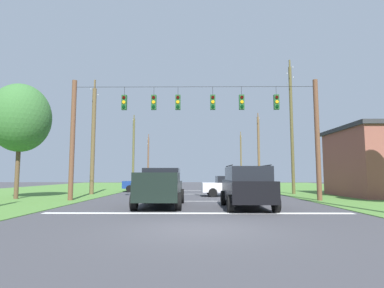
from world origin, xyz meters
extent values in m
plane|color=#3D3D42|center=(0.00, 0.00, 0.00)|extent=(120.00, 120.00, 0.00)
cube|color=#4C7B34|center=(-14.83, 15.00, 0.01)|extent=(16.00, 80.00, 0.03)
cube|color=white|center=(0.00, 3.82, 0.00)|extent=(12.99, 0.45, 0.01)
cube|color=white|center=(0.00, 9.82, 0.00)|extent=(2.50, 0.15, 0.01)
cube|color=white|center=(0.00, 16.86, 0.00)|extent=(2.50, 0.15, 0.01)
cube|color=white|center=(0.00, 22.93, 0.00)|extent=(2.50, 0.15, 0.01)
cylinder|color=brown|center=(-7.87, 10.12, 3.84)|extent=(0.30, 0.30, 7.67)
cylinder|color=brown|center=(7.59, 10.12, 3.84)|extent=(0.30, 0.30, 7.67)
cylinder|color=black|center=(-0.14, 10.12, 7.23)|extent=(15.47, 0.02, 0.02)
cylinder|color=black|center=(-4.64, 10.12, 6.96)|extent=(0.02, 0.02, 0.54)
cube|color=#19471E|center=(-4.64, 10.12, 6.21)|extent=(0.32, 0.24, 0.95)
cylinder|color=#310503|center=(-4.64, 9.98, 6.51)|extent=(0.20, 0.04, 0.20)
cylinder|color=orange|center=(-4.64, 9.98, 6.21)|extent=(0.20, 0.04, 0.20)
cylinder|color=black|center=(-4.64, 9.98, 5.91)|extent=(0.20, 0.04, 0.20)
cylinder|color=black|center=(-2.74, 10.12, 6.96)|extent=(0.02, 0.02, 0.54)
cube|color=#19471E|center=(-2.74, 10.12, 6.21)|extent=(0.32, 0.24, 0.95)
cylinder|color=#310503|center=(-2.74, 9.98, 6.51)|extent=(0.20, 0.04, 0.20)
cylinder|color=orange|center=(-2.74, 9.98, 6.21)|extent=(0.20, 0.04, 0.20)
cylinder|color=black|center=(-2.74, 9.98, 5.91)|extent=(0.20, 0.04, 0.20)
cylinder|color=black|center=(-1.20, 10.12, 6.96)|extent=(0.02, 0.02, 0.54)
cube|color=#19471E|center=(-1.20, 10.12, 6.21)|extent=(0.32, 0.24, 0.95)
cylinder|color=#310503|center=(-1.20, 9.98, 6.51)|extent=(0.20, 0.04, 0.20)
cylinder|color=orange|center=(-1.20, 9.98, 6.21)|extent=(0.20, 0.04, 0.20)
cylinder|color=black|center=(-1.20, 9.98, 5.91)|extent=(0.20, 0.04, 0.20)
cylinder|color=black|center=(1.03, 10.12, 6.96)|extent=(0.02, 0.02, 0.54)
cube|color=#19471E|center=(1.03, 10.12, 6.21)|extent=(0.32, 0.24, 0.95)
cylinder|color=#310503|center=(1.03, 9.98, 6.51)|extent=(0.20, 0.04, 0.20)
cylinder|color=orange|center=(1.03, 9.98, 6.21)|extent=(0.20, 0.04, 0.20)
cylinder|color=black|center=(1.03, 9.98, 5.91)|extent=(0.20, 0.04, 0.20)
cylinder|color=black|center=(2.87, 10.12, 6.96)|extent=(0.02, 0.02, 0.54)
cube|color=#19471E|center=(2.87, 10.12, 6.21)|extent=(0.32, 0.24, 0.95)
cylinder|color=#310503|center=(2.87, 9.98, 6.51)|extent=(0.20, 0.04, 0.20)
cylinder|color=orange|center=(2.87, 9.98, 6.21)|extent=(0.20, 0.04, 0.20)
cylinder|color=black|center=(2.87, 9.98, 5.91)|extent=(0.20, 0.04, 0.20)
cylinder|color=black|center=(5.09, 10.12, 6.96)|extent=(0.02, 0.02, 0.54)
cube|color=#19471E|center=(5.09, 10.12, 6.21)|extent=(0.32, 0.24, 0.95)
cylinder|color=#310503|center=(5.09, 9.98, 6.51)|extent=(0.20, 0.04, 0.20)
cylinder|color=orange|center=(5.09, 9.98, 6.21)|extent=(0.20, 0.04, 0.20)
cylinder|color=black|center=(5.09, 9.98, 5.91)|extent=(0.20, 0.04, 0.20)
cube|color=black|center=(-1.87, 6.64, 0.82)|extent=(2.03, 5.41, 0.85)
cube|color=black|center=(-1.88, 7.29, 1.60)|extent=(1.86, 1.91, 0.70)
cube|color=black|center=(-2.80, 5.28, 1.48)|extent=(0.11, 2.38, 0.45)
cube|color=black|center=(-0.92, 5.29, 1.48)|extent=(0.11, 2.38, 0.45)
cube|color=black|center=(-1.86, 3.99, 1.48)|extent=(1.96, 0.11, 0.45)
cylinder|color=black|center=(-2.88, 8.47, 0.40)|extent=(0.28, 0.80, 0.80)
cylinder|color=black|center=(-0.88, 8.48, 0.40)|extent=(0.28, 0.80, 0.80)
cylinder|color=black|center=(-2.86, 4.80, 0.40)|extent=(0.28, 0.80, 0.80)
cylinder|color=black|center=(-0.86, 4.81, 0.40)|extent=(0.28, 0.80, 0.80)
cube|color=black|center=(2.37, 5.73, 0.85)|extent=(1.96, 4.80, 0.95)
cube|color=black|center=(2.37, 5.58, 1.66)|extent=(1.81, 3.20, 0.65)
cylinder|color=black|center=(1.52, 5.58, 2.03)|extent=(0.06, 2.72, 0.05)
cylinder|color=black|center=(3.22, 5.58, 2.03)|extent=(0.06, 2.72, 0.05)
cylinder|color=black|center=(1.40, 7.36, 0.38)|extent=(0.26, 0.76, 0.76)
cylinder|color=black|center=(3.35, 7.36, 0.38)|extent=(0.26, 0.76, 0.76)
cylinder|color=black|center=(1.40, 4.10, 0.38)|extent=(0.26, 0.76, 0.76)
cylinder|color=black|center=(3.35, 4.10, 0.38)|extent=(0.26, 0.76, 0.76)
cube|color=silver|center=(2.56, 14.35, 0.67)|extent=(4.38, 2.00, 0.70)
cube|color=black|center=(2.56, 14.35, 1.27)|extent=(2.17, 1.72, 0.50)
cylinder|color=black|center=(1.18, 13.39, 0.32)|extent=(0.65, 0.25, 0.64)
cylinder|color=black|center=(1.10, 15.19, 0.32)|extent=(0.65, 0.25, 0.64)
cylinder|color=black|center=(4.02, 13.52, 0.32)|extent=(0.65, 0.25, 0.64)
cylinder|color=black|center=(3.93, 15.32, 0.32)|extent=(0.65, 0.25, 0.64)
cube|color=navy|center=(-4.77, 20.69, 0.67)|extent=(4.33, 1.87, 0.70)
cube|color=black|center=(-4.77, 20.69, 1.27)|extent=(2.13, 1.66, 0.50)
cylinder|color=black|center=(-6.21, 19.81, 0.32)|extent=(0.64, 0.23, 0.64)
cylinder|color=black|center=(-6.18, 21.61, 0.32)|extent=(0.64, 0.23, 0.64)
cylinder|color=black|center=(-3.37, 19.77, 0.32)|extent=(0.64, 0.23, 0.64)
cylinder|color=black|center=(-3.34, 21.57, 0.32)|extent=(0.64, 0.23, 0.64)
cylinder|color=brown|center=(8.12, 16.89, 5.45)|extent=(0.27, 0.27, 10.90)
cube|color=brown|center=(8.12, 16.89, 10.50)|extent=(0.12, 0.12, 2.09)
cylinder|color=#B2B7BC|center=(8.12, 17.72, 10.62)|extent=(0.08, 0.08, 0.12)
cylinder|color=#B2B7BC|center=(8.12, 16.05, 10.62)|extent=(0.08, 0.08, 0.12)
cube|color=brown|center=(8.12, 16.89, 9.60)|extent=(0.12, 0.12, 2.18)
cylinder|color=#B2B7BC|center=(8.12, 17.76, 9.72)|extent=(0.08, 0.08, 0.12)
cylinder|color=#B2B7BC|center=(8.12, 16.02, 9.72)|extent=(0.08, 0.08, 0.12)
cylinder|color=brown|center=(8.22, 31.25, 4.60)|extent=(0.31, 0.31, 9.21)
cube|color=brown|center=(8.22, 31.25, 8.81)|extent=(0.12, 0.12, 1.84)
cylinder|color=#B2B7BC|center=(8.22, 31.99, 8.93)|extent=(0.08, 0.08, 0.12)
cylinder|color=#B2B7BC|center=(8.22, 30.51, 8.93)|extent=(0.08, 0.08, 0.12)
cylinder|color=brown|center=(8.45, 48.63, 4.50)|extent=(0.27, 0.27, 9.00)
cube|color=brown|center=(8.45, 48.63, 8.60)|extent=(0.12, 0.12, 2.13)
cylinder|color=#B2B7BC|center=(8.45, 49.48, 8.72)|extent=(0.08, 0.08, 0.12)
cylinder|color=#B2B7BC|center=(8.45, 47.78, 8.72)|extent=(0.08, 0.08, 0.12)
cylinder|color=brown|center=(-8.57, 16.21, 4.42)|extent=(0.34, 0.34, 8.85)
cube|color=brown|center=(-8.57, 16.21, 8.45)|extent=(0.12, 0.12, 2.31)
cylinder|color=#B2B7BC|center=(-8.57, 17.13, 8.57)|extent=(0.08, 0.08, 0.12)
cylinder|color=#B2B7BC|center=(-8.57, 15.28, 8.57)|extent=(0.08, 0.08, 0.12)
cylinder|color=brown|center=(-8.56, 33.21, 4.69)|extent=(0.30, 0.30, 9.38)
cube|color=brown|center=(-8.56, 33.21, 8.98)|extent=(0.12, 0.12, 1.81)
cylinder|color=#B2B7BC|center=(-8.56, 33.93, 9.10)|extent=(0.08, 0.08, 0.12)
cylinder|color=#B2B7BC|center=(-8.56, 32.49, 9.10)|extent=(0.08, 0.08, 0.12)
cylinder|color=brown|center=(-8.84, 48.71, 4.29)|extent=(0.31, 0.31, 8.58)
cube|color=brown|center=(-8.84, 48.71, 8.18)|extent=(0.12, 0.12, 2.14)
cylinder|color=#B2B7BC|center=(-8.84, 49.56, 8.30)|extent=(0.08, 0.08, 0.12)
cylinder|color=#B2B7BC|center=(-8.84, 47.85, 8.30)|extent=(0.08, 0.08, 0.12)
cube|color=brown|center=(-8.84, 48.71, 7.28)|extent=(0.12, 0.12, 2.29)
cylinder|color=#B2B7BC|center=(-8.84, 49.62, 7.40)|extent=(0.08, 0.08, 0.12)
cylinder|color=#B2B7BC|center=(-8.84, 47.79, 7.40)|extent=(0.08, 0.08, 0.12)
cylinder|color=brown|center=(-11.92, 11.24, 2.09)|extent=(0.28, 0.28, 4.17)
ellipsoid|color=#366932|center=(-11.92, 11.24, 5.44)|extent=(3.95, 3.95, 4.62)
camera|label=1|loc=(-0.11, -9.44, 1.59)|focal=29.22mm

